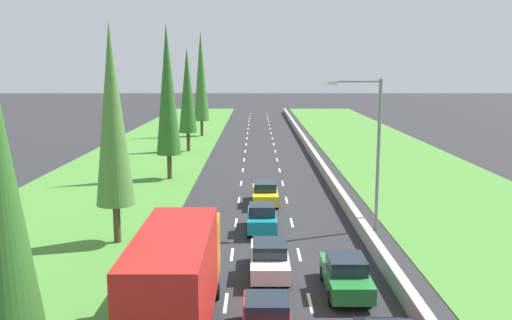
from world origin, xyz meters
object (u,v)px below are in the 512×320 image
Objects in this scene: red_hatchback_centre_lane at (265,319)px; white_sedan_centre_lane at (268,258)px; yellow_sedan_centre_lane at (263,193)px; poplar_tree_fifth at (199,76)px; green_sedan_right_lane at (344,274)px; teal_hatchback_centre_lane at (260,218)px; red_box_truck_left_lane at (176,281)px; poplar_tree_second at (111,116)px; poplar_tree_third at (166,90)px; street_light_mast at (371,144)px; poplar_tree_fourth at (186,91)px.

red_hatchback_centre_lane is 0.87× the size of white_sedan_centre_lane.
poplar_tree_fifth is (-8.33, 39.69, 7.61)m from yellow_sedan_centre_lane.
white_sedan_centre_lane is at bearing -90.06° from yellow_sedan_centre_lane.
green_sedan_right_lane is 16.01m from yellow_sedan_centre_lane.
green_sedan_right_lane is at bearing -68.57° from teal_hatchback_centre_lane.
teal_hatchback_centre_lane is (3.12, 13.19, -1.35)m from red_box_truck_left_lane.
poplar_tree_second is at bearing 149.28° from green_sedan_right_lane.
poplar_tree_second is (-4.93, 11.08, 4.89)m from red_box_truck_left_lane.
poplar_tree_third is at bearing -89.73° from poplar_tree_fifth.
poplar_tree_fifth reaches higher than poplar_tree_third.
red_box_truck_left_lane is at bearing -66.00° from poplar_tree_second.
green_sedan_right_lane and white_sedan_centre_lane have the same top height.
street_light_mast is at bearing 9.62° from poplar_tree_second.
yellow_sedan_centre_lane is 0.31× the size of poplar_tree_fifth.
yellow_sedan_centre_lane is 14.00m from poplar_tree_third.
poplar_tree_second reaches higher than yellow_sedan_centre_lane.
poplar_tree_fifth reaches higher than red_box_truck_left_lane.
poplar_tree_third reaches higher than teal_hatchback_centre_lane.
poplar_tree_second is at bearing -90.53° from poplar_tree_third.
yellow_sedan_centre_lane is (-3.23, 15.68, 0.00)m from green_sedan_right_lane.
red_box_truck_left_lane is at bearing 177.22° from red_hatchback_centre_lane.
red_box_truck_left_lane is at bearing -83.57° from poplar_tree_fourth.
white_sedan_centre_lane is 40.34m from poplar_tree_fourth.
poplar_tree_second is 0.90× the size of poplar_tree_third.
red_hatchback_centre_lane is at bearing -90.79° from yellow_sedan_centre_lane.
red_box_truck_left_lane is 16.89m from street_light_mast.
poplar_tree_third reaches higher than green_sedan_right_lane.
red_hatchback_centre_lane is 0.41× the size of red_box_truck_left_lane.
green_sedan_right_lane is 0.50× the size of street_light_mast.
street_light_mast reaches higher than white_sedan_centre_lane.
red_hatchback_centre_lane is 0.33× the size of poplar_tree_fourth.
yellow_sedan_centre_lane is 0.38× the size of poplar_tree_fourth.
red_hatchback_centre_lane and teal_hatchback_centre_lane have the same top height.
poplar_tree_fifth is at bearing 101.86° from yellow_sedan_centre_lane.
white_sedan_centre_lane is 11.50m from poplar_tree_second.
street_light_mast is (6.21, 7.31, 4.42)m from white_sedan_centre_lane.
red_box_truck_left_lane is 0.78× the size of poplar_tree_second.
red_hatchback_centre_lane is at bearing -89.90° from teal_hatchback_centre_lane.
teal_hatchback_centre_lane is 0.26× the size of poplar_tree_fifth.
yellow_sedan_centre_lane is 0.34× the size of poplar_tree_third.
white_sedan_centre_lane is 0.31× the size of poplar_tree_fifth.
street_light_mast reaches higher than green_sedan_right_lane.
white_sedan_centre_lane is 7.24m from red_box_truck_left_lane.
poplar_tree_fourth is (-0.16, 34.11, -0.09)m from poplar_tree_second.
poplar_tree_second is (-8.34, 4.84, 6.26)m from white_sedan_centre_lane.
poplar_tree_fourth reaches higher than yellow_sedan_centre_lane.
poplar_tree_third reaches higher than yellow_sedan_centre_lane.
red_hatchback_centre_lane is 0.43× the size of street_light_mast.
poplar_tree_third is at bearing 105.25° from red_hatchback_centre_lane.
white_sedan_centre_lane and yellow_sedan_centre_lane have the same top height.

